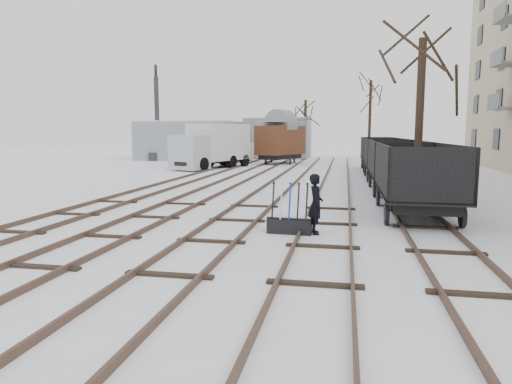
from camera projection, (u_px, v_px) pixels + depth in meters
ground at (211, 242)px, 12.35m from camera, size 120.00×120.00×0.00m
tracks at (281, 184)px, 25.64m from camera, size 13.90×52.00×0.16m
shed_left at (191, 140)px, 49.58m from camera, size 10.00×8.00×4.10m
shed_right at (278, 138)px, 51.73m from camera, size 7.00×6.00×4.50m
ground_frame at (290, 224)px, 13.38m from camera, size 1.33×0.51×1.49m
worker at (316, 204)px, 13.26m from camera, size 0.53×0.71×1.77m
freight_wagon_a at (416, 188)px, 16.21m from camera, size 2.48×6.20×2.53m
freight_wagon_b at (396, 173)px, 22.44m from camera, size 2.48×6.20×2.53m
freight_wagon_c at (385, 164)px, 28.66m from camera, size 2.48×6.20×2.53m
freight_wagon_d at (378, 158)px, 34.89m from camera, size 2.48×6.20×2.53m
box_van_wagon at (281, 139)px, 42.34m from camera, size 4.55×5.74×3.88m
lorry at (213, 145)px, 37.09m from camera, size 4.41×8.30×3.60m
panel_van at (238, 152)px, 45.84m from camera, size 2.48×4.42×1.84m
crane at (158, 136)px, 47.22m from camera, size 2.52×5.74×9.65m
tree_near at (419, 126)px, 17.08m from camera, size 0.30×0.30×6.38m
tree_far_left at (305, 130)px, 48.74m from camera, size 0.30×0.30×6.31m
tree_far_right at (370, 120)px, 47.69m from camera, size 0.30×0.30×8.27m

